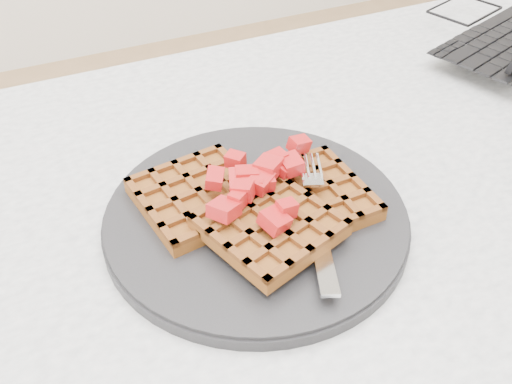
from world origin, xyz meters
TOP-DOWN VIEW (x-y plane):
  - table at (0.00, 0.00)m, footprint 1.20×0.80m
  - plate at (-0.11, 0.02)m, footprint 0.30×0.30m
  - waffles at (-0.11, 0.02)m, footprint 0.21×0.20m
  - strawberry_pile at (-0.11, 0.02)m, footprint 0.15×0.15m
  - fork at (-0.07, -0.02)m, footprint 0.09×0.18m

SIDE VIEW (x-z plane):
  - table at x=0.00m, z-range 0.26..1.01m
  - plate at x=-0.11m, z-range 0.75..0.77m
  - fork at x=-0.07m, z-range 0.77..0.78m
  - waffles at x=-0.11m, z-range 0.76..0.79m
  - strawberry_pile at x=-0.11m, z-range 0.79..0.82m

